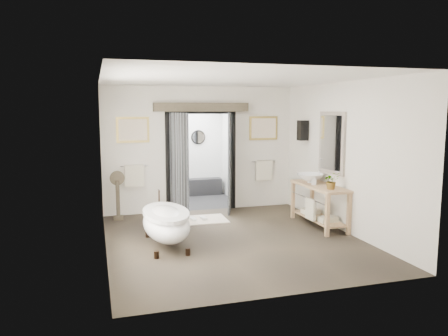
% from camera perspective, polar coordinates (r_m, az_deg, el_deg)
% --- Properties ---
extents(ground_plane, '(5.00, 5.00, 0.00)m').
position_cam_1_polar(ground_plane, '(8.10, 1.22, -9.35)').
color(ground_plane, '#483E2E').
extents(room_shell, '(4.52, 5.02, 2.91)m').
position_cam_1_polar(room_shell, '(7.64, 1.27, 3.83)').
color(room_shell, beige).
rests_on(room_shell, ground_plane).
extents(shower_room, '(2.22, 2.01, 2.51)m').
position_cam_1_polar(shower_room, '(11.70, -4.73, 0.45)').
color(shower_room, black).
rests_on(shower_room, ground_plane).
extents(back_wall_dressing, '(3.82, 0.78, 2.52)m').
position_cam_1_polar(back_wall_dressing, '(10.00, -2.80, 3.04)').
color(back_wall_dressing, black).
rests_on(back_wall_dressing, ground_plane).
extents(clawfoot_tub, '(0.78, 1.74, 0.85)m').
position_cam_1_polar(clawfoot_tub, '(7.71, -7.59, -7.08)').
color(clawfoot_tub, black).
rests_on(clawfoot_tub, ground_plane).
extents(vanity, '(0.57, 1.60, 0.85)m').
position_cam_1_polar(vanity, '(9.10, 12.22, -4.33)').
color(vanity, tan).
rests_on(vanity, ground_plane).
extents(pedestal_mirror, '(0.32, 0.20, 1.07)m').
position_cam_1_polar(pedestal_mirror, '(9.70, -13.70, -3.92)').
color(pedestal_mirror, brown).
rests_on(pedestal_mirror, ground_plane).
extents(rug, '(1.22, 0.83, 0.01)m').
position_cam_1_polar(rug, '(9.49, -3.34, -6.76)').
color(rug, silver).
rests_on(rug, ground_plane).
extents(slippers, '(0.35, 0.26, 0.05)m').
position_cam_1_polar(slippers, '(9.46, -3.40, -6.61)').
color(slippers, white).
rests_on(slippers, rug).
extents(basin, '(0.63, 0.63, 0.19)m').
position_cam_1_polar(basin, '(9.27, 11.21, -1.31)').
color(basin, white).
rests_on(basin, vanity).
extents(plant, '(0.33, 0.29, 0.33)m').
position_cam_1_polar(plant, '(8.59, 13.87, -1.62)').
color(plant, gray).
rests_on(plant, vanity).
extents(soap_bottle_a, '(0.10, 0.10, 0.18)m').
position_cam_1_polar(soap_bottle_a, '(9.04, 11.66, -1.59)').
color(soap_bottle_a, gray).
rests_on(soap_bottle_a, vanity).
extents(soap_bottle_b, '(0.12, 0.12, 0.16)m').
position_cam_1_polar(soap_bottle_b, '(9.52, 10.75, -1.17)').
color(soap_bottle_b, gray).
rests_on(soap_bottle_b, vanity).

